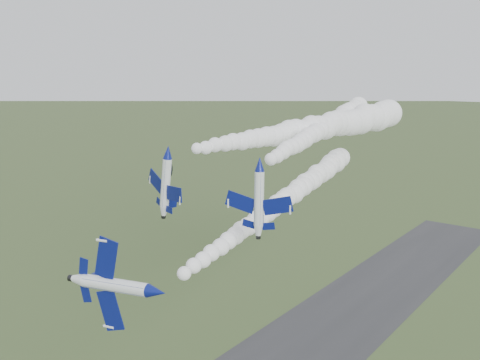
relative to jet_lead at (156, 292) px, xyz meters
The scene contains 6 objects.
jet_lead is the anchor object (origin of this frame).
smoke_trail_jet_lead 40.06m from the jet_lead, 100.74° to the left, with size 4.59×71.99×4.59m, color silver, non-canonical shape.
jet_pair_left 26.88m from the jet_lead, 130.98° to the left, with size 10.16×12.04×3.37m.
smoke_trail_jet_pair_left 49.81m from the jet_lead, 99.72° to the left, with size 5.91×55.34×5.91m, color silver, non-canonical shape.
jet_pair_right 21.26m from the jet_lead, 81.24° to the left, with size 9.50×11.04×2.77m.
smoke_trail_jet_pair_right 56.71m from the jet_lead, 97.82° to the left, with size 4.86×72.78×4.86m, color silver, non-canonical shape.
Camera 1 is at (50.59, -40.60, 56.49)m, focal length 40.00 mm.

